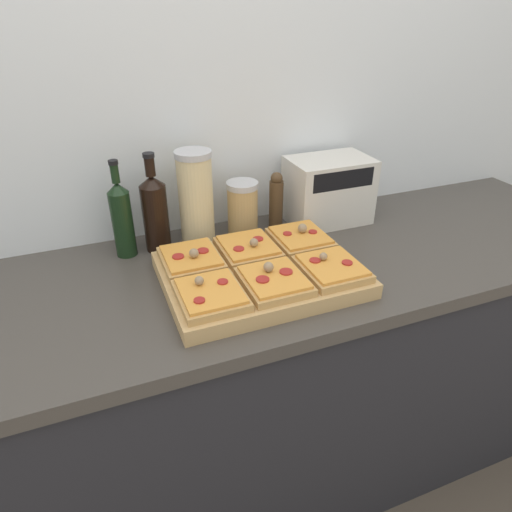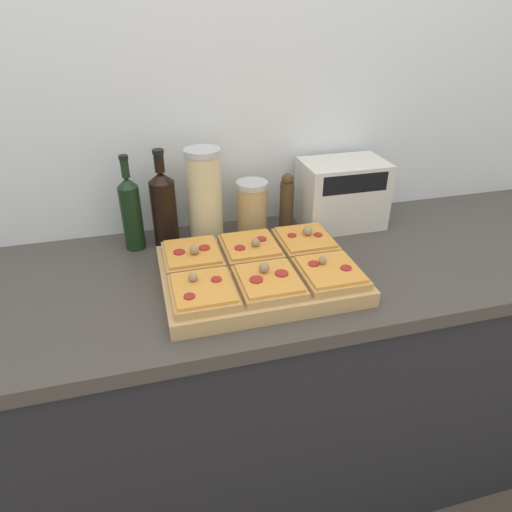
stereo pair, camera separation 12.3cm
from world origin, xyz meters
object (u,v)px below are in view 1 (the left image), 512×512
(cutting_board, at_px, (260,274))
(wine_bottle, at_px, (155,212))
(olive_oil_bottle, at_px, (122,218))
(grain_jar_short, at_px, (243,209))
(grain_jar_tall, at_px, (196,198))
(toaster_oven, at_px, (328,190))
(pepper_mill, at_px, (276,201))

(cutting_board, height_order, wine_bottle, wine_bottle)
(olive_oil_bottle, distance_m, grain_jar_short, 0.37)
(olive_oil_bottle, distance_m, grain_jar_tall, 0.22)
(grain_jar_tall, bearing_deg, olive_oil_bottle, 180.00)
(olive_oil_bottle, xyz_separation_m, grain_jar_tall, (0.22, -0.00, 0.03))
(olive_oil_bottle, relative_size, wine_bottle, 0.97)
(wine_bottle, height_order, grain_jar_tall, wine_bottle)
(wine_bottle, distance_m, grain_jar_tall, 0.13)
(cutting_board, height_order, toaster_oven, toaster_oven)
(grain_jar_short, bearing_deg, pepper_mill, -0.00)
(grain_jar_short, bearing_deg, grain_jar_tall, -180.00)
(wine_bottle, xyz_separation_m, pepper_mill, (0.39, 0.00, -0.03))
(cutting_board, relative_size, wine_bottle, 1.71)
(olive_oil_bottle, bearing_deg, pepper_mill, -0.00)
(cutting_board, height_order, grain_jar_tall, grain_jar_tall)
(pepper_mill, distance_m, toaster_oven, 0.19)
(grain_jar_tall, bearing_deg, pepper_mill, 0.00)
(pepper_mill, bearing_deg, wine_bottle, -180.00)
(wine_bottle, bearing_deg, olive_oil_bottle, 180.00)
(wine_bottle, relative_size, grain_jar_short, 1.69)
(grain_jar_tall, xyz_separation_m, grain_jar_short, (0.15, 0.00, -0.06))
(olive_oil_bottle, relative_size, grain_jar_tall, 1.00)
(grain_jar_short, bearing_deg, olive_oil_bottle, 180.00)
(grain_jar_short, distance_m, toaster_oven, 0.30)
(toaster_oven, bearing_deg, grain_jar_short, 178.80)
(grain_jar_tall, distance_m, pepper_mill, 0.27)
(grain_jar_tall, height_order, grain_jar_short, grain_jar_tall)
(cutting_board, relative_size, grain_jar_tall, 1.76)
(olive_oil_bottle, height_order, grain_jar_short, olive_oil_bottle)
(wine_bottle, bearing_deg, cutting_board, -52.61)
(grain_jar_short, xyz_separation_m, pepper_mill, (0.12, -0.00, 0.01))
(grain_jar_short, height_order, pepper_mill, pepper_mill)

